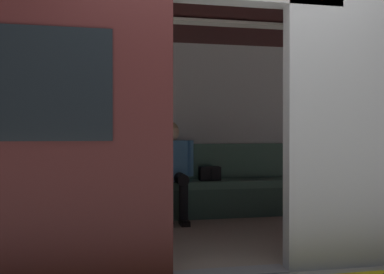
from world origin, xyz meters
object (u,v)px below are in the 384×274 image
bench_seat (182,190)px  grab_pole_door (171,127)px  book (140,181)px  train_car (193,86)px  person_seated (172,164)px  handbag (210,174)px

bench_seat → grab_pole_door: 1.83m
book → grab_pole_door: bearing=69.2°
grab_pole_door → train_car: bearing=-115.5°
person_seated → handbag: person_seated is taller
bench_seat → grab_pole_door: (0.38, 1.63, 0.75)m
bench_seat → book: 0.53m
train_car → person_seated: (0.08, -0.90, -0.84)m
handbag → grab_pole_door: (0.74, 1.67, 0.56)m
train_car → book: bearing=-64.9°
train_car → grab_pole_door: size_ratio=2.93×
handbag → book: (0.87, 0.01, -0.07)m
book → train_car: bearing=89.8°
person_seated → bench_seat: bearing=-157.9°
person_seated → book: person_seated is taller
book → bench_seat: bearing=151.7°
train_car → grab_pole_door: train_car is taller
bench_seat → book: (0.51, -0.03, 0.12)m
bench_seat → book: size_ratio=13.08×
handbag → grab_pole_door: size_ratio=0.12×
person_seated → grab_pole_door: bearing=81.1°
train_car → person_seated: train_car is taller
handbag → book: 0.88m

